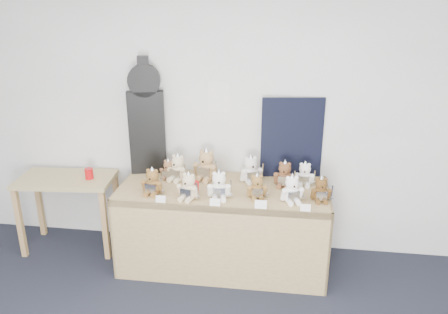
# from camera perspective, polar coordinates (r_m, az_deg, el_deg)

# --- Properties ---
(room_shell) EXTENTS (6.00, 6.00, 6.00)m
(room_shell) POSITION_cam_1_polar(r_m,az_deg,el_deg) (4.17, -0.67, 7.82)
(room_shell) COLOR white
(room_shell) RESTS_ON floor
(display_table) EXTENTS (1.92, 0.81, 0.80)m
(display_table) POSITION_cam_1_polar(r_m,az_deg,el_deg) (4.01, -0.25, -6.70)
(display_table) COLOR olive
(display_table) RESTS_ON floor
(side_table) EXTENTS (0.96, 0.59, 0.77)m
(side_table) POSITION_cam_1_polar(r_m,az_deg,el_deg) (4.62, -19.79, -3.98)
(side_table) COLOR tan
(side_table) RESTS_ON floor
(guitar_case) EXTENTS (0.36, 0.18, 1.14)m
(guitar_case) POSITION_cam_1_polar(r_m,az_deg,el_deg) (4.26, -10.11, 5.08)
(guitar_case) COLOR black
(guitar_case) RESTS_ON display_table
(navy_board) EXTENTS (0.58, 0.10, 0.78)m
(navy_board) POSITION_cam_1_polar(r_m,az_deg,el_deg) (4.17, 8.85, 2.45)
(navy_board) COLOR black
(navy_board) RESTS_ON display_table
(red_cup) EXTENTS (0.08, 0.08, 0.11)m
(red_cup) POSITION_cam_1_polar(r_m,az_deg,el_deg) (4.45, -17.21, -2.08)
(red_cup) COLOR #BB0C11
(red_cup) RESTS_ON side_table
(teddy_front_far_left) EXTENTS (0.22, 0.18, 0.27)m
(teddy_front_far_left) POSITION_cam_1_polar(r_m,az_deg,el_deg) (3.90, -9.33, -3.30)
(teddy_front_far_left) COLOR brown
(teddy_front_far_left) RESTS_ON display_table
(teddy_front_left) EXTENTS (0.22, 0.20, 0.27)m
(teddy_front_left) POSITION_cam_1_polar(r_m,az_deg,el_deg) (3.76, -4.64, -3.95)
(teddy_front_left) COLOR beige
(teddy_front_left) RESTS_ON display_table
(teddy_front_centre) EXTENTS (0.23, 0.20, 0.28)m
(teddy_front_centre) POSITION_cam_1_polar(r_m,az_deg,el_deg) (3.76, -0.66, -3.83)
(teddy_front_centre) COLOR white
(teddy_front_centre) RESTS_ON display_table
(teddy_front_right) EXTENTS (0.20, 0.18, 0.24)m
(teddy_front_right) POSITION_cam_1_polar(r_m,az_deg,el_deg) (3.79, 4.32, -3.95)
(teddy_front_right) COLOR brown
(teddy_front_right) RESTS_ON display_table
(teddy_front_far_right) EXTENTS (0.22, 0.20, 0.27)m
(teddy_front_far_right) POSITION_cam_1_polar(r_m,az_deg,el_deg) (3.74, 8.86, -4.27)
(teddy_front_far_right) COLOR white
(teddy_front_far_right) RESTS_ON display_table
(teddy_front_end) EXTENTS (0.20, 0.16, 0.24)m
(teddy_front_end) POSITION_cam_1_polar(r_m,az_deg,el_deg) (3.81, 12.55, -4.26)
(teddy_front_end) COLOR brown
(teddy_front_end) RESTS_ON display_table
(teddy_back_left) EXTENTS (0.23, 0.22, 0.29)m
(teddy_back_left) POSITION_cam_1_polar(r_m,az_deg,el_deg) (4.16, -6.07, -1.51)
(teddy_back_left) COLOR beige
(teddy_back_left) RESTS_ON display_table
(teddy_back_centre_left) EXTENTS (0.27, 0.25, 0.33)m
(teddy_back_centre_left) POSITION_cam_1_polar(r_m,az_deg,el_deg) (4.15, -2.34, -1.19)
(teddy_back_centre_left) COLOR tan
(teddy_back_centre_left) RESTS_ON display_table
(teddy_back_centre_right) EXTENTS (0.24, 0.23, 0.29)m
(teddy_back_centre_right) POSITION_cam_1_polar(r_m,az_deg,el_deg) (4.09, 3.52, -1.77)
(teddy_back_centre_right) COLOR silver
(teddy_back_centre_right) RESTS_ON display_table
(teddy_back_right) EXTENTS (0.22, 0.19, 0.27)m
(teddy_back_right) POSITION_cam_1_polar(r_m,az_deg,el_deg) (4.04, 7.91, -2.36)
(teddy_back_right) COLOR brown
(teddy_back_right) RESTS_ON display_table
(teddy_back_end) EXTENTS (0.20, 0.17, 0.25)m
(teddy_back_end) POSITION_cam_1_polar(r_m,az_deg,el_deg) (4.09, 10.48, -2.32)
(teddy_back_end) COLOR white
(teddy_back_end) RESTS_ON display_table
(teddy_back_far_left) EXTENTS (0.18, 0.16, 0.22)m
(teddy_back_far_left) POSITION_cam_1_polar(r_m,az_deg,el_deg) (4.20, -7.29, -1.72)
(teddy_back_far_left) COLOR brown
(teddy_back_far_left) RESTS_ON display_table
(entry_card_a) EXTENTS (0.09, 0.02, 0.06)m
(entry_card_a) POSITION_cam_1_polar(r_m,az_deg,el_deg) (3.74, -8.28, -5.47)
(entry_card_a) COLOR silver
(entry_card_a) RESTS_ON display_table
(entry_card_b) EXTENTS (0.09, 0.02, 0.06)m
(entry_card_b) POSITION_cam_1_polar(r_m,az_deg,el_deg) (3.65, -1.19, -5.92)
(entry_card_b) COLOR silver
(entry_card_b) RESTS_ON display_table
(entry_card_c) EXTENTS (0.10, 0.02, 0.07)m
(entry_card_c) POSITION_cam_1_polar(r_m,az_deg,el_deg) (3.61, 4.82, -6.20)
(entry_card_c) COLOR silver
(entry_card_c) RESTS_ON display_table
(entry_card_d) EXTENTS (0.08, 0.02, 0.06)m
(entry_card_d) POSITION_cam_1_polar(r_m,az_deg,el_deg) (3.62, 10.59, -6.54)
(entry_card_d) COLOR silver
(entry_card_d) RESTS_ON display_table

